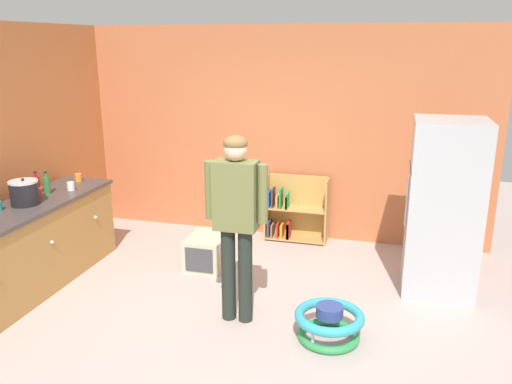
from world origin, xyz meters
name	(u,v)px	position (x,y,z in m)	size (l,w,h in m)	color
ground_plane	(231,318)	(0.00, 0.00, 0.00)	(12.00, 12.00, 0.00)	#B5A19B
back_wall	(285,134)	(0.00, 2.33, 1.35)	(5.20, 0.06, 2.70)	#BF683F
left_side_wall	(30,146)	(-2.63, 0.80, 1.35)	(0.06, 2.99, 2.70)	#BD6C3B
kitchen_counter	(26,249)	(-2.20, 0.03, 0.45)	(0.65, 2.44, 0.90)	#AC7C40
refrigerator	(444,208)	(1.89, 1.14, 0.89)	(0.73, 0.68, 1.78)	#B7BABF
bookshelf	(293,212)	(0.16, 2.15, 0.37)	(0.80, 0.28, 0.85)	tan
standing_person	(236,213)	(0.06, 0.01, 1.04)	(0.57, 0.22, 1.73)	#232A24
baby_walker	(329,323)	(0.93, -0.12, 0.16)	(0.60, 0.60, 0.32)	#30944E
pet_carrier	(207,251)	(-0.62, 1.07, 0.18)	(0.42, 0.55, 0.36)	beige
crock_pot	(24,193)	(-2.22, 0.12, 1.03)	(0.29, 0.29, 0.28)	black
ketchup_bottle	(36,184)	(-2.37, 0.51, 1.00)	(0.07, 0.07, 0.25)	red
green_glass_bottle	(47,185)	(-2.26, 0.53, 1.00)	(0.07, 0.07, 0.25)	#33753D
orange_cup	(78,178)	(-2.22, 1.06, 0.95)	(0.08, 0.08, 0.10)	orange
red_cup	(38,193)	(-2.26, 0.39, 0.95)	(0.08, 0.08, 0.10)	red
white_cup	(71,186)	(-2.08, 0.70, 0.95)	(0.08, 0.08, 0.10)	white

